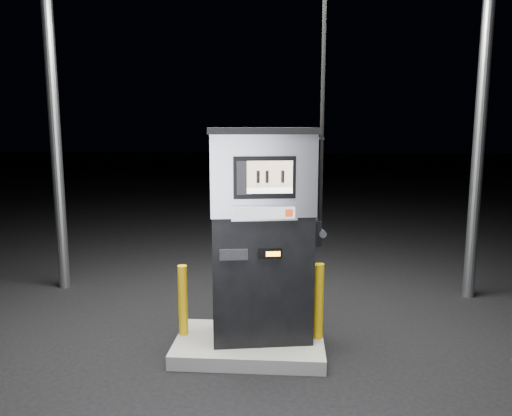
{
  "coord_description": "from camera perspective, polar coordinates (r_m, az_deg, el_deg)",
  "views": [
    {
      "loc": [
        0.43,
        -5.09,
        2.43
      ],
      "look_at": [
        0.07,
        0.0,
        1.59
      ],
      "focal_mm": 35.0,
      "sensor_mm": 36.0,
      "label": 1
    }
  ],
  "objects": [
    {
      "name": "bollard_left",
      "position": [
        5.63,
        -8.35,
        -10.38
      ],
      "size": [
        0.14,
        0.14,
        0.78
      ],
      "primitive_type": "cylinder",
      "rotation": [
        0.0,
        0.0,
        -0.37
      ],
      "color": "#E1A90C",
      "rests_on": "pump_island"
    },
    {
      "name": "bollard_right",
      "position": [
        5.51,
        7.14,
        -10.53
      ],
      "size": [
        0.13,
        0.13,
        0.83
      ],
      "primitive_type": "cylinder",
      "rotation": [
        0.0,
        0.0,
        -0.16
      ],
      "color": "#E1A90C",
      "rests_on": "pump_island"
    },
    {
      "name": "pump_island",
      "position": [
        5.63,
        -0.74,
        -15.38
      ],
      "size": [
        1.6,
        1.0,
        0.15
      ],
      "primitive_type": "cube",
      "color": "slate",
      "rests_on": "ground"
    },
    {
      "name": "fuel_dispenser",
      "position": [
        5.3,
        0.65,
        -2.83
      ],
      "size": [
        1.3,
        0.84,
        4.7
      ],
      "rotation": [
        0.0,
        0.0,
        0.17
      ],
      "color": "black",
      "rests_on": "pump_island"
    },
    {
      "name": "ground",
      "position": [
        5.66,
        -0.74,
        -16.07
      ],
      "size": [
        80.0,
        80.0,
        0.0
      ],
      "primitive_type": "plane",
      "color": "black",
      "rests_on": "ground"
    }
  ]
}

